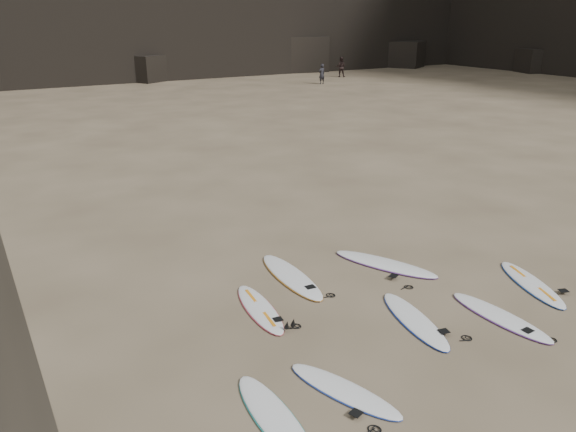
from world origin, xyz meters
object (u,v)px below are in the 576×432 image
surfboard_4 (531,283)px  surfboard_7 (385,264)px  surfboard_2 (415,320)px  surfboard_6 (291,276)px  person_a (322,74)px  surfboard_1 (344,390)px  person_b (341,67)px  surfboard_0 (274,417)px  surfboard_3 (500,316)px  surfboard_5 (260,308)px

surfboard_4 → surfboard_7: 3.38m
surfboard_4 → surfboard_2: bearing=-161.3°
surfboard_6 → person_a: person_a is taller
surfboard_2 → person_a: bearing=71.6°
surfboard_1 → person_b: person_b is taller
person_a → surfboard_0: bearing=49.1°
surfboard_7 → person_a: (19.73, 32.25, 0.81)m
surfboard_6 → surfboard_3: bearing=-50.9°
surfboard_3 → surfboard_4: size_ratio=0.99×
surfboard_4 → surfboard_0: bearing=-151.5°
surfboard_2 → surfboard_5: 3.21m
person_b → surfboard_7: bearing=94.8°
surfboard_1 → surfboard_7: surfboard_7 is taller
surfboard_4 → surfboard_6: surfboard_6 is taller
surfboard_1 → surfboard_7: 5.17m
person_a → surfboard_5: bearing=48.2°
surfboard_7 → surfboard_3: bearing=-108.2°
surfboard_0 → surfboard_1: (1.32, -0.01, -0.00)m
surfboard_2 → surfboard_3: size_ratio=1.00×
surfboard_3 → surfboard_5: surfboard_3 is taller
surfboard_0 → surfboard_5: surfboard_0 is taller
person_a → surfboard_4: bearing=57.1°
surfboard_3 → person_b: size_ratio=1.28×
surfboard_7 → person_a: 37.82m
surfboard_3 → surfboard_4: 1.94m
surfboard_4 → person_a: size_ratio=1.42×
surfboard_3 → surfboard_0: bearing=-178.8°
surfboard_1 → person_a: size_ratio=1.28×
surfboard_1 → surfboard_5: bearing=69.8°
surfboard_5 → person_b: 46.17m
surfboard_7 → person_b: (24.55, 36.10, 0.89)m
surfboard_1 → surfboard_7: size_ratio=0.80×
surfboard_7 → surfboard_6: bearing=141.1°
surfboard_0 → surfboard_7: surfboard_7 is taller
surfboard_5 → surfboard_6: bearing=42.7°
surfboard_2 → person_a: size_ratio=1.41×
surfboard_1 → surfboard_2: (2.57, 1.10, 0.00)m
surfboard_4 → surfboard_7: bearing=152.0°
surfboard_1 → surfboard_4: bearing=-9.8°
surfboard_6 → person_a: 38.62m
surfboard_0 → surfboard_3: (5.49, 0.30, 0.00)m
person_a → surfboard_1: bearing=50.5°
surfboard_3 → surfboard_4: bearing=17.4°
surfboard_7 → person_a: person_a is taller
surfboard_1 → surfboard_5: (0.08, 3.13, 0.00)m
surfboard_0 → surfboard_2: (3.88, 1.09, 0.00)m
surfboard_0 → surfboard_7: (5.12, 3.50, 0.01)m
surfboard_6 → surfboard_7: same height
surfboard_3 → surfboard_7: (-0.38, 3.20, 0.01)m
surfboard_3 → surfboard_4: (1.83, 0.64, 0.00)m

